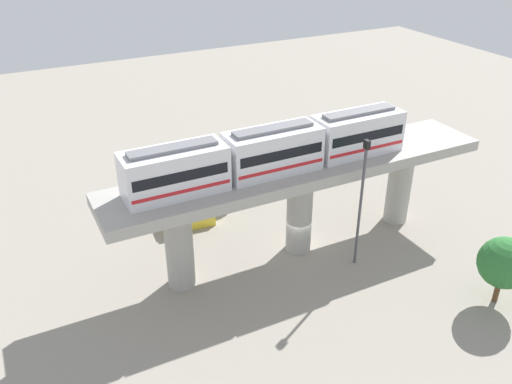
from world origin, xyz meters
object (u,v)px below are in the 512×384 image
at_px(tree_near_viaduct, 504,263).
at_px(tree_mid_lot, 234,166).
at_px(parked_car_silver, 260,167).
at_px(parked_car_black, 324,168).
at_px(parked_car_yellow, 187,218).
at_px(train, 273,151).
at_px(signal_post, 361,198).

relative_size(tree_near_viaduct, tree_mid_lot, 1.07).
distance_m(parked_car_silver, parked_car_black, 6.12).
bearing_deg(parked_car_yellow, train, -144.85).
bearing_deg(parked_car_black, parked_car_yellow, 100.29).
bearing_deg(tree_near_viaduct, tree_mid_lot, 24.28).
xyz_separation_m(parked_car_black, parked_car_yellow, (-2.70, 14.99, 0.00)).
bearing_deg(signal_post, parked_car_silver, -1.61).
relative_size(parked_car_black, signal_post, 0.43).
height_order(train, tree_mid_lot, train).
relative_size(parked_car_yellow, tree_mid_lot, 0.97).
relative_size(train, parked_car_silver, 4.59).
bearing_deg(train, signal_post, -123.39).
bearing_deg(train, tree_mid_lot, -8.90).
xyz_separation_m(parked_car_black, tree_mid_lot, (0.00, 9.44, 2.31)).
bearing_deg(signal_post, parked_car_black, -23.93).
bearing_deg(parked_car_silver, parked_car_yellow, 131.46).
relative_size(parked_car_yellow, signal_post, 0.44).
bearing_deg(signal_post, train, 56.61).
height_order(parked_car_black, tree_mid_lot, tree_mid_lot).
distance_m(parked_car_yellow, tree_mid_lot, 6.59).
xyz_separation_m(parked_car_yellow, signal_post, (-10.36, -9.19, 4.66)).
bearing_deg(tree_near_viaduct, parked_car_black, -0.08).
xyz_separation_m(parked_car_yellow, tree_near_viaduct, (-18.15, -14.96, 2.36)).
relative_size(tree_near_viaduct, signal_post, 0.49).
bearing_deg(parked_car_silver, tree_mid_lot, 136.96).
bearing_deg(tree_near_viaduct, train, 44.29).
bearing_deg(tree_near_viaduct, parked_car_yellow, 39.49).
xyz_separation_m(tree_near_viaduct, signal_post, (7.80, 5.76, 2.30)).
height_order(train, signal_post, train).
bearing_deg(parked_car_yellow, signal_post, -133.38).
height_order(tree_near_viaduct, signal_post, signal_post).
distance_m(parked_car_silver, signal_post, 16.70).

